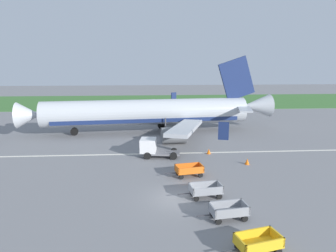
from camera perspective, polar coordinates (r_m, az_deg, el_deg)
ground_plane at (r=24.90m, az=1.60°, el=-13.32°), size 220.00×220.00×0.00m
grass_strip at (r=80.48m, az=-2.26°, el=4.58°), size 220.00×28.00×0.06m
apron_stripe at (r=35.98m, az=-0.19°, el=-5.11°), size 120.00×0.36×0.01m
airplane at (r=45.71m, az=-2.73°, el=2.55°), size 37.67×30.28×11.34m
baggage_cart_nearest at (r=19.25m, az=16.38°, el=-20.09°), size 3.62×1.94×1.07m
baggage_cart_second_in_row at (r=22.19m, az=11.18°, el=-15.19°), size 3.62×1.73×1.07m
baggage_cart_third_in_row at (r=25.06m, az=7.00°, el=-11.72°), size 3.62×1.73×1.07m
baggage_cart_fourth_in_row at (r=29.12m, az=3.94°, el=-8.16°), size 3.62×1.82×1.07m
service_truck_beside_carts at (r=34.50m, az=-2.88°, el=-4.00°), size 4.57×2.43×2.10m
traffic_cone_near_plane at (r=33.32m, az=14.50°, el=-6.40°), size 0.48×0.48×0.63m
traffic_cone_mid_apron at (r=36.09m, az=7.58°, el=-4.66°), size 0.48×0.48×0.63m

